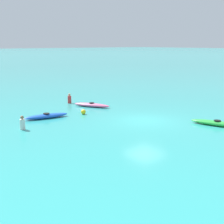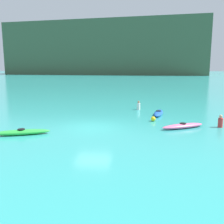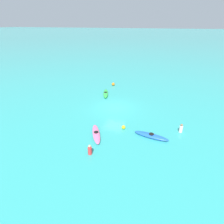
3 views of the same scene
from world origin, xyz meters
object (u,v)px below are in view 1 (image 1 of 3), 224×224
person_near_shore (69,99)px  person_by_kayaks (22,123)px  kayak_blue (46,116)px  kayak_pink (92,105)px  buoy_yellow (83,112)px  kayak_green (217,123)px

person_near_shore → person_by_kayaks: size_ratio=1.00×
kayak_blue → kayak_pink: same height
buoy_yellow → person_near_shore: 4.74m
kayak_blue → kayak_green: size_ratio=0.93×
kayak_blue → person_by_kayaks: 3.09m
buoy_yellow → kayak_blue: bearing=76.8°
kayak_blue → person_near_shore: person_near_shore is taller
kayak_green → person_near_shore: 13.17m
kayak_green → person_by_kayaks: 12.41m
buoy_yellow → person_near_shore: (4.46, -1.59, 0.20)m
buoy_yellow → person_near_shore: size_ratio=0.42×
kayak_pink → person_near_shore: (2.62, 0.54, 0.22)m
kayak_blue → kayak_green: 11.70m
kayak_pink → person_by_kayaks: bearing=111.4°
buoy_yellow → person_near_shore: bearing=-19.6°
kayak_green → person_near_shore: size_ratio=3.94×
kayak_pink → person_by_kayaks: (-2.92, 7.44, 0.22)m
kayak_pink → buoy_yellow: (-1.84, 2.12, 0.02)m
buoy_yellow → person_by_kayaks: (-1.07, 5.31, 0.20)m
kayak_pink → buoy_yellow: 2.81m
kayak_pink → person_by_kayaks: 7.99m
kayak_blue → person_by_kayaks: person_by_kayaks is taller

